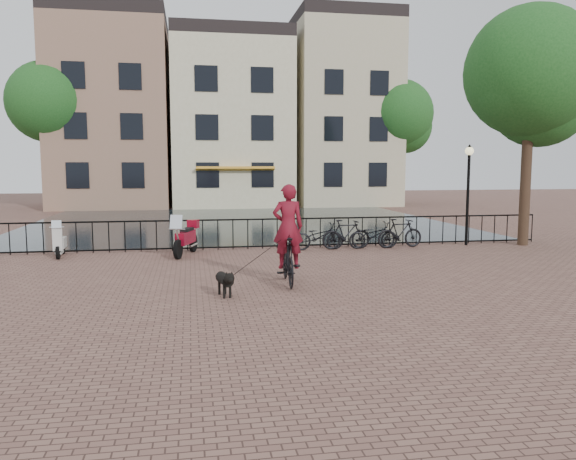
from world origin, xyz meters
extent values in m
plane|color=brown|center=(0.00, 0.00, 0.00)|extent=(100.00, 100.00, 0.00)
plane|color=black|center=(0.00, 17.30, 0.00)|extent=(20.00, 20.00, 0.00)
cube|color=black|center=(0.00, 8.00, 1.00)|extent=(20.00, 0.05, 0.05)
cube|color=black|center=(0.00, 8.00, 0.08)|extent=(20.00, 0.05, 0.05)
cube|color=#8C6A51|center=(-7.50, 30.00, 6.00)|extent=(7.50, 9.00, 12.00)
cube|color=black|center=(-7.50, 30.00, 12.40)|extent=(7.50, 9.00, 0.80)
cube|color=beige|center=(0.50, 30.00, 5.50)|extent=(8.00, 9.00, 11.00)
cube|color=black|center=(0.50, 30.00, 11.40)|extent=(8.00, 9.00, 0.80)
cube|color=orange|center=(0.50, 25.30, 2.60)|extent=(5.00, 0.60, 0.15)
cube|color=#B7B088|center=(8.50, 30.00, 6.25)|extent=(7.00, 9.00, 12.50)
cube|color=black|center=(8.50, 30.00, 12.90)|extent=(7.00, 9.00, 0.80)
cylinder|color=black|center=(-11.00, 27.00, 3.15)|extent=(0.36, 0.36, 6.30)
sphere|color=#184A1A|center=(-11.00, 27.00, 6.75)|extent=(5.04, 5.04, 5.04)
cylinder|color=black|center=(9.20, 7.30, 2.80)|extent=(0.36, 0.36, 5.60)
sphere|color=#184A1A|center=(9.20, 7.30, 6.00)|extent=(4.48, 4.48, 4.48)
cylinder|color=black|center=(12.00, 27.00, 2.97)|extent=(0.36, 0.36, 5.95)
sphere|color=#184A1A|center=(12.00, 27.00, 6.38)|extent=(4.76, 4.76, 4.76)
cylinder|color=black|center=(7.20, 7.60, 1.60)|extent=(0.10, 0.10, 3.20)
sphere|color=beige|center=(7.20, 7.60, 3.30)|extent=(0.30, 0.30, 0.30)
imported|color=black|center=(-0.14, 2.21, 0.61)|extent=(0.69, 2.05, 1.21)
imported|color=maroon|center=(-0.14, 2.21, 1.58)|extent=(0.90, 0.62, 2.38)
imported|color=black|center=(1.80, 7.40, 0.45)|extent=(1.75, 0.69, 0.90)
imported|color=black|center=(2.75, 7.40, 0.50)|extent=(1.68, 0.53, 1.00)
imported|color=black|center=(3.70, 7.40, 0.45)|extent=(1.73, 0.62, 0.90)
imported|color=black|center=(4.65, 7.40, 0.50)|extent=(1.71, 0.69, 1.00)
camera|label=1|loc=(-2.38, -10.66, 2.79)|focal=35.00mm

